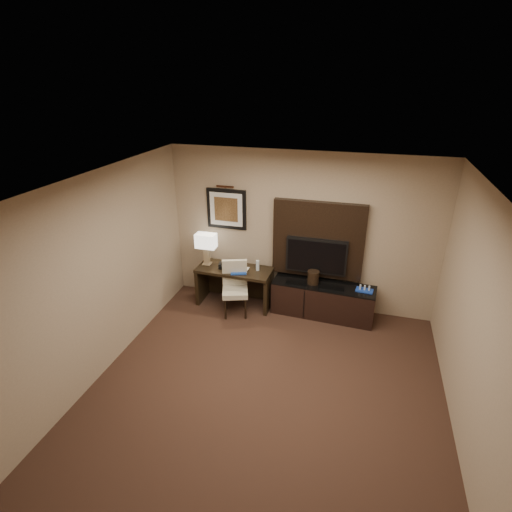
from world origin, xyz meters
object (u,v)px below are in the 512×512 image
(table_lamp, at_px, (206,248))
(desk_phone, at_px, (225,265))
(credenza, at_px, (323,300))
(ice_bucket, at_px, (313,277))
(water_bottle, at_px, (258,265))
(desk_chair, at_px, (235,291))
(minibar_tray, at_px, (365,288))
(desk, at_px, (235,286))
(tv, at_px, (316,256))

(table_lamp, relative_size, desk_phone, 3.32)
(credenza, bearing_deg, table_lamp, -176.93)
(credenza, height_order, ice_bucket, ice_bucket)
(ice_bucket, bearing_deg, water_bottle, -179.64)
(desk_chair, height_order, minibar_tray, desk_chair)
(desk, height_order, desk_chair, desk_chair)
(desk, height_order, ice_bucket, ice_bucket)
(tv, bearing_deg, desk_chair, -158.13)
(tv, bearing_deg, minibar_tray, -11.61)
(ice_bucket, bearing_deg, desk, -177.64)
(credenza, height_order, desk_phone, desk_phone)
(credenza, xyz_separation_m, ice_bucket, (-0.18, 0.01, 0.40))
(minibar_tray, bearing_deg, table_lamp, 179.50)
(desk_chair, bearing_deg, minibar_tray, -9.65)
(desk, relative_size, water_bottle, 7.14)
(desk_phone, xyz_separation_m, ice_bucket, (1.54, 0.06, -0.05))
(minibar_tray, bearing_deg, credenza, 177.40)
(desk_chair, bearing_deg, ice_bucket, -2.22)
(table_lamp, height_order, water_bottle, table_lamp)
(tv, distance_m, minibar_tray, 0.93)
(desk, bearing_deg, desk_chair, -68.77)
(water_bottle, bearing_deg, minibar_tray, -0.94)
(desk, bearing_deg, credenza, 3.40)
(desk, relative_size, minibar_tray, 4.79)
(credenza, relative_size, table_lamp, 2.74)
(desk, bearing_deg, ice_bucket, 3.90)
(table_lamp, bearing_deg, desk_chair, -29.58)
(desk_chair, relative_size, ice_bucket, 3.97)
(desk, height_order, table_lamp, table_lamp)
(desk, distance_m, tv, 1.54)
(credenza, distance_m, water_bottle, 1.24)
(desk, bearing_deg, minibar_tray, 2.08)
(table_lamp, xyz_separation_m, ice_bucket, (1.88, 0.01, -0.31))
(ice_bucket, height_order, minibar_tray, ice_bucket)
(desk, relative_size, desk_chair, 1.49)
(desk_chair, distance_m, water_bottle, 0.58)
(desk, relative_size, tv, 1.30)
(desk, distance_m, desk_chair, 0.35)
(desk_chair, xyz_separation_m, water_bottle, (0.29, 0.37, 0.35))
(ice_bucket, relative_size, minibar_tray, 0.81)
(tv, relative_size, desk_chair, 1.14)
(desk, xyz_separation_m, tv, (1.37, 0.19, 0.67))
(credenza, distance_m, ice_bucket, 0.44)
(desk, bearing_deg, water_bottle, 8.59)
(ice_bucket, xyz_separation_m, minibar_tray, (0.84, -0.04, -0.06))
(desk, bearing_deg, table_lamp, 176.70)
(desk, xyz_separation_m, desk_chair, (0.11, -0.32, 0.09))
(desk, xyz_separation_m, water_bottle, (0.40, 0.05, 0.44))
(credenza, relative_size, ice_bucket, 7.69)
(table_lamp, height_order, ice_bucket, table_lamp)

